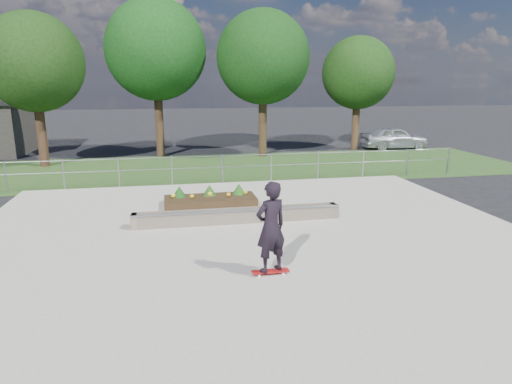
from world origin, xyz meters
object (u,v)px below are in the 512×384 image
(skateboarder, at_px, (271,227))
(parked_car, at_px, (394,138))
(planter_bed, at_px, (210,199))
(grind_ledge, at_px, (238,216))

(skateboarder, xyz_separation_m, parked_car, (11.54, 16.88, -0.43))
(skateboarder, bearing_deg, planter_bed, 96.86)
(skateboarder, height_order, parked_car, skateboarder)
(grind_ledge, relative_size, parked_car, 1.51)
(planter_bed, relative_size, parked_car, 0.75)
(planter_bed, bearing_deg, parked_car, 41.78)
(grind_ledge, bearing_deg, parked_car, 48.39)
(skateboarder, distance_m, parked_car, 20.45)
(planter_bed, xyz_separation_m, parked_car, (12.26, 10.95, 0.43))
(grind_ledge, distance_m, planter_bed, 2.26)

